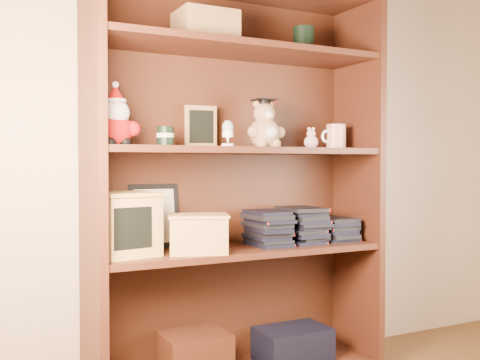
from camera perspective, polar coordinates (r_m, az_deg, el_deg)
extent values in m
cube|color=#C9B191|center=(2.50, 0.57, 10.06)|extent=(3.00, 0.04, 2.50)
cube|color=#482214|center=(2.05, -14.77, -0.78)|extent=(0.03, 0.35, 1.60)
cube|color=#482214|center=(2.56, 11.78, -0.27)|extent=(0.03, 0.35, 1.60)
cube|color=#421F12|center=(2.39, -1.77, -0.37)|extent=(1.20, 0.02, 1.60)
cube|color=#482214|center=(2.29, 0.00, 13.07)|extent=(1.14, 0.33, 0.02)
cube|color=#421F12|center=(2.29, -4.70, -17.37)|extent=(0.25, 0.22, 0.18)
cube|color=black|center=(2.49, 5.37, -16.26)|extent=(0.30, 0.20, 0.14)
cube|color=#9E7547|center=(2.24, -3.55, 15.20)|extent=(0.22, 0.18, 0.12)
cylinder|color=black|center=(2.45, 6.48, 13.91)|extent=(0.09, 0.09, 0.11)
cube|color=#482214|center=(2.27, 0.00, -7.15)|extent=(1.14, 0.33, 0.02)
cube|color=#482214|center=(2.24, 0.00, 3.00)|extent=(1.14, 0.33, 0.02)
sphere|color=#A50F0F|center=(2.07, -12.51, 4.97)|extent=(0.12, 0.12, 0.12)
sphere|color=#A50F0F|center=(2.04, -13.90, 5.16)|extent=(0.06, 0.06, 0.06)
sphere|color=#A50F0F|center=(2.07, -10.85, 5.13)|extent=(0.06, 0.06, 0.06)
sphere|color=black|center=(2.03, -12.99, 3.79)|extent=(0.04, 0.04, 0.04)
sphere|color=black|center=(2.05, -11.59, 3.79)|extent=(0.04, 0.04, 0.04)
sphere|color=white|center=(2.06, -12.41, 6.69)|extent=(0.09, 0.09, 0.09)
sphere|color=#D8B293|center=(2.08, -12.52, 7.22)|extent=(0.07, 0.07, 0.07)
cone|color=#A50F0F|center=(2.08, -12.53, 8.61)|extent=(0.07, 0.07, 0.06)
sphere|color=white|center=(2.09, -12.54, 9.45)|extent=(0.02, 0.02, 0.02)
cylinder|color=white|center=(2.08, -12.53, 7.86)|extent=(0.08, 0.08, 0.01)
cylinder|color=black|center=(2.12, -7.59, 4.38)|extent=(0.06, 0.06, 0.07)
cylinder|color=beige|center=(2.12, -7.59, 4.51)|extent=(0.07, 0.07, 0.02)
cube|color=#9E7547|center=(2.30, -4.04, 5.41)|extent=(0.13, 0.03, 0.17)
cube|color=black|center=(2.29, -3.94, 5.43)|extent=(0.10, 0.02, 0.13)
cube|color=#9E7547|center=(2.32, -4.31, 3.61)|extent=(0.06, 0.06, 0.01)
cylinder|color=white|center=(2.14, -1.25, 3.55)|extent=(0.05, 0.05, 0.01)
cone|color=white|center=(2.14, -1.25, 4.12)|extent=(0.02, 0.02, 0.03)
cylinder|color=white|center=(2.14, -1.25, 4.68)|extent=(0.04, 0.04, 0.02)
ellipsoid|color=#A7BBCB|center=(2.14, -1.25, 5.40)|extent=(0.04, 0.04, 0.05)
sphere|color=tan|center=(2.30, 2.48, 4.75)|extent=(0.13, 0.13, 0.13)
sphere|color=white|center=(2.25, 3.16, 4.88)|extent=(0.05, 0.05, 0.05)
sphere|color=tan|center=(2.25, 1.39, 4.93)|extent=(0.05, 0.05, 0.05)
sphere|color=tan|center=(2.31, 3.98, 4.84)|extent=(0.05, 0.05, 0.05)
sphere|color=tan|center=(2.25, 2.22, 3.73)|extent=(0.05, 0.05, 0.05)
sphere|color=tan|center=(2.28, 3.62, 3.70)|extent=(0.05, 0.05, 0.05)
sphere|color=tan|center=(2.30, 2.48, 6.78)|extent=(0.09, 0.09, 0.09)
sphere|color=white|center=(2.27, 2.93, 6.62)|extent=(0.04, 0.04, 0.04)
sphere|color=tan|center=(2.30, 1.67, 7.69)|extent=(0.03, 0.03, 0.03)
sphere|color=tan|center=(2.33, 3.06, 7.61)|extent=(0.03, 0.03, 0.03)
cylinder|color=black|center=(2.31, 2.48, 7.90)|extent=(0.04, 0.04, 0.02)
cube|color=black|center=(2.31, 2.48, 8.14)|extent=(0.09, 0.09, 0.01)
cylinder|color=#A50F0F|center=(2.31, 3.59, 7.88)|extent=(0.00, 0.04, 0.03)
sphere|color=beige|center=(2.42, 7.23, 3.83)|extent=(0.06, 0.06, 0.06)
sphere|color=beige|center=(2.42, 7.24, 4.67)|extent=(0.04, 0.04, 0.04)
sphere|color=beige|center=(2.41, 7.03, 5.19)|extent=(0.02, 0.02, 0.02)
sphere|color=beige|center=(2.43, 7.45, 5.17)|extent=(0.02, 0.02, 0.02)
cylinder|color=silver|center=(2.49, 9.73, 4.36)|extent=(0.09, 0.09, 0.11)
torus|color=white|center=(2.46, 8.83, 4.40)|extent=(0.06, 0.01, 0.06)
cube|color=black|center=(2.26, -8.71, -3.62)|extent=(0.20, 0.05, 0.25)
cube|color=beige|center=(2.25, -8.63, -3.65)|extent=(0.16, 0.03, 0.21)
cube|color=tan|center=(2.09, -11.58, -4.52)|extent=(0.24, 0.24, 0.22)
cube|color=black|center=(1.99, -10.81, -4.82)|extent=(0.14, 0.03, 0.15)
cube|color=tan|center=(2.08, -11.60, -1.40)|extent=(0.25, 0.25, 0.01)
cube|color=tan|center=(2.11, -4.25, -5.58)|extent=(0.25, 0.21, 0.14)
cube|color=black|center=(2.05, -3.43, -5.83)|extent=(0.15, 0.06, 0.09)
cube|color=tan|center=(2.11, -4.25, -3.64)|extent=(0.26, 0.22, 0.01)
cube|color=black|center=(2.33, 2.78, -6.42)|extent=(0.14, 0.20, 0.02)
cube|color=black|center=(2.32, 2.78, -6.03)|extent=(0.14, 0.20, 0.02)
cube|color=black|center=(2.32, 2.78, -5.64)|extent=(0.14, 0.20, 0.02)
cube|color=black|center=(2.32, 2.78, -5.25)|extent=(0.14, 0.20, 0.02)
cube|color=black|center=(2.32, 2.78, -4.86)|extent=(0.14, 0.20, 0.02)
cube|color=black|center=(2.32, 2.78, -4.46)|extent=(0.14, 0.20, 0.02)
cube|color=black|center=(2.31, 2.78, -4.07)|extent=(0.14, 0.20, 0.02)
cube|color=black|center=(2.31, 2.78, -3.68)|extent=(0.14, 0.20, 0.02)
cube|color=black|center=(2.31, 2.79, -3.28)|extent=(0.14, 0.20, 0.02)
cube|color=black|center=(2.42, 6.45, -6.13)|extent=(0.14, 0.20, 0.02)
cube|color=black|center=(2.41, 6.45, -5.75)|extent=(0.14, 0.20, 0.02)
cube|color=black|center=(2.41, 6.45, -5.37)|extent=(0.14, 0.20, 0.02)
cube|color=black|center=(2.41, 6.45, -5.00)|extent=(0.14, 0.20, 0.02)
cube|color=black|center=(2.41, 6.45, -4.62)|extent=(0.14, 0.20, 0.02)
cube|color=black|center=(2.41, 6.45, -4.24)|extent=(0.14, 0.20, 0.02)
cube|color=black|center=(2.41, 6.45, -3.86)|extent=(0.14, 0.20, 0.02)
cube|color=black|center=(2.40, 6.45, -3.48)|extent=(0.14, 0.20, 0.02)
cube|color=black|center=(2.40, 6.46, -3.10)|extent=(0.14, 0.20, 0.02)
cube|color=black|center=(2.40, 6.46, -2.72)|extent=(0.14, 0.20, 0.02)
cube|color=black|center=(2.50, 9.41, -5.87)|extent=(0.14, 0.20, 0.02)
cube|color=black|center=(2.50, 9.41, -5.50)|extent=(0.14, 0.20, 0.02)
cube|color=black|center=(2.50, 9.41, -5.14)|extent=(0.14, 0.20, 0.02)
cube|color=black|center=(2.50, 9.41, -4.78)|extent=(0.14, 0.20, 0.02)
cube|color=black|center=(2.50, 9.41, -4.41)|extent=(0.14, 0.20, 0.02)
cube|color=black|center=(2.49, 9.41, -4.04)|extent=(0.14, 0.20, 0.02)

